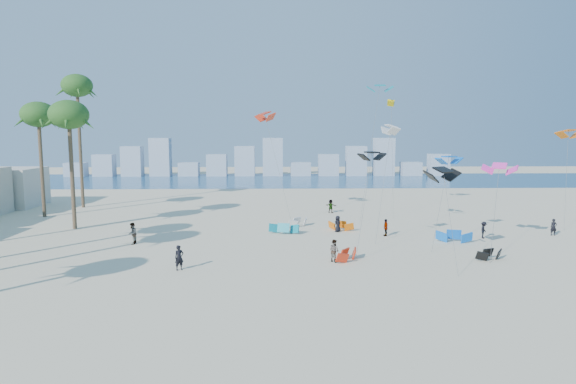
{
  "coord_description": "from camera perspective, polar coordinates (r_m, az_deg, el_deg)",
  "views": [
    {
      "loc": [
        1.89,
        -25.03,
        9.58
      ],
      "look_at": [
        3.0,
        16.0,
        4.5
      ],
      "focal_mm": 30.04,
      "sensor_mm": 36.0,
      "label": 1
    }
  ],
  "objects": [
    {
      "name": "flying_kites",
      "position": [
        48.15,
        13.83,
        7.33
      ],
      "size": [
        35.12,
        27.22,
        15.49
      ],
      "color": "black",
      "rests_on": "ground"
    },
    {
      "name": "distant_skyline",
      "position": [
        107.27,
        -3.19,
        3.57
      ],
      "size": [
        85.0,
        3.0,
        8.4
      ],
      "color": "#9EADBF",
      "rests_on": "ground"
    },
    {
      "name": "ocean",
      "position": [
        97.52,
        -2.65,
        1.41
      ],
      "size": [
        220.0,
        220.0,
        0.0
      ],
      "primitive_type": "plane",
      "color": "navy",
      "rests_on": "ground"
    },
    {
      "name": "kitesurfers_far",
      "position": [
        47.42,
        5.5,
        -3.61
      ],
      "size": [
        39.04,
        17.02,
        1.88
      ],
      "color": "black",
      "rests_on": "ground"
    },
    {
      "name": "kitesurfer_near",
      "position": [
        34.8,
        -12.76,
        -7.6
      ],
      "size": [
        0.77,
        0.69,
        1.76
      ],
      "primitive_type": "imported",
      "rotation": [
        0.0,
        0.0,
        0.54
      ],
      "color": "black",
      "rests_on": "ground"
    },
    {
      "name": "kitesurfer_mid",
      "position": [
        36.27,
        5.47,
        -6.92
      ],
      "size": [
        1.01,
        1.04,
        1.69
      ],
      "primitive_type": "imported",
      "rotation": [
        0.0,
        0.0,
        2.25
      ],
      "color": "gray",
      "rests_on": "ground"
    },
    {
      "name": "ground",
      "position": [
        26.87,
        -5.65,
        -13.87
      ],
      "size": [
        220.0,
        220.0,
        0.0
      ],
      "primitive_type": "plane",
      "color": "beige",
      "rests_on": "ground"
    },
    {
      "name": "grounded_kites",
      "position": [
        44.01,
        8.72,
        -5.01
      ],
      "size": [
        18.42,
        16.12,
        0.99
      ],
      "color": "#0C7E92",
      "rests_on": "ground"
    }
  ]
}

